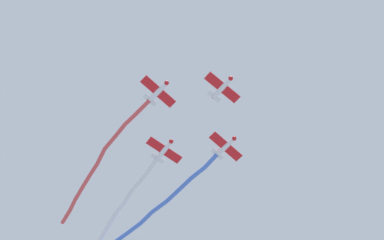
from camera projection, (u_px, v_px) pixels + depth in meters
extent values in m
ellipsoid|color=white|center=(222.00, 88.00, 88.58)|extent=(2.47, 4.79, 0.97)
sphere|color=red|center=(231.00, 78.00, 87.90)|extent=(1.05, 1.05, 0.82)
ellipsoid|color=#1E2D4C|center=(224.00, 85.00, 88.73)|extent=(1.00, 1.33, 0.52)
cube|color=red|center=(222.00, 88.00, 88.41)|extent=(7.03, 3.78, 0.13)
cube|color=white|center=(214.00, 96.00, 89.26)|extent=(2.84, 1.74, 0.11)
cube|color=red|center=(214.00, 95.00, 89.69)|extent=(0.47, 1.06, 1.33)
ellipsoid|color=white|center=(225.00, 147.00, 92.53)|extent=(2.68, 4.75, 0.97)
sphere|color=red|center=(234.00, 138.00, 91.88)|extent=(1.07, 1.07, 0.82)
ellipsoid|color=#1E2D4C|center=(227.00, 144.00, 92.70)|extent=(1.04, 1.34, 0.52)
cube|color=red|center=(226.00, 147.00, 92.37)|extent=(6.99, 4.08, 0.13)
cube|color=white|center=(217.00, 154.00, 93.18)|extent=(2.83, 1.85, 0.11)
cube|color=red|center=(218.00, 152.00, 93.62)|extent=(0.52, 1.05, 1.33)
cylinder|color=#4C75DB|center=(210.00, 162.00, 93.46)|extent=(1.93, 3.05, 1.25)
cylinder|color=#4C75DB|center=(198.00, 173.00, 93.97)|extent=(2.34, 3.05, 1.28)
cylinder|color=#4C75DB|center=(186.00, 183.00, 94.39)|extent=(2.14, 3.00, 1.40)
cylinder|color=#4C75DB|center=(173.00, 195.00, 94.96)|extent=(2.18, 3.44, 1.11)
cylinder|color=#4C75DB|center=(159.00, 207.00, 95.72)|extent=(2.48, 3.50, 0.96)
cylinder|color=#4C75DB|center=(146.00, 217.00, 96.26)|extent=(2.15, 2.99, 1.52)
cylinder|color=#4C75DB|center=(134.00, 228.00, 96.84)|extent=(2.28, 3.35, 0.80)
cylinder|color=#4C75DB|center=(121.00, 238.00, 97.49)|extent=(2.51, 3.14, 1.22)
sphere|color=#4C75DB|center=(216.00, 156.00, 93.16)|extent=(0.77, 0.77, 0.77)
sphere|color=#4C75DB|center=(205.00, 167.00, 93.76)|extent=(0.77, 0.77, 0.77)
sphere|color=#4C75DB|center=(192.00, 178.00, 94.18)|extent=(0.77, 0.77, 0.77)
sphere|color=#4C75DB|center=(180.00, 189.00, 94.59)|extent=(0.77, 0.77, 0.77)
sphere|color=#4C75DB|center=(167.00, 201.00, 95.34)|extent=(0.77, 0.77, 0.77)
sphere|color=#4C75DB|center=(152.00, 212.00, 96.10)|extent=(0.77, 0.77, 0.77)
sphere|color=#4C75DB|center=(141.00, 223.00, 96.41)|extent=(0.77, 0.77, 0.77)
sphere|color=#4C75DB|center=(128.00, 233.00, 97.27)|extent=(0.77, 0.77, 0.77)
ellipsoid|color=white|center=(158.00, 92.00, 89.18)|extent=(2.70, 4.75, 0.97)
sphere|color=red|center=(167.00, 83.00, 88.53)|extent=(1.07, 1.07, 0.82)
ellipsoid|color=#1E2D4C|center=(160.00, 89.00, 89.35)|extent=(1.05, 1.34, 0.52)
cube|color=red|center=(158.00, 92.00, 89.02)|extent=(6.98, 4.11, 0.13)
cube|color=white|center=(150.00, 100.00, 89.83)|extent=(2.83, 1.86, 0.11)
cube|color=red|center=(150.00, 98.00, 90.27)|extent=(0.53, 1.04, 1.33)
cylinder|color=#DB4C4C|center=(142.00, 108.00, 90.12)|extent=(2.10, 3.25, 1.15)
cylinder|color=#DB4C4C|center=(130.00, 119.00, 90.80)|extent=(1.73, 2.67, 0.75)
cylinder|color=#DB4C4C|center=(120.00, 130.00, 91.41)|extent=(1.81, 2.91, 1.36)
cylinder|color=#DB4C4C|center=(110.00, 142.00, 91.89)|extent=(1.88, 3.05, 1.32)
cylinder|color=#DB4C4C|center=(101.00, 156.00, 92.41)|extent=(1.32, 3.16, 1.54)
cylinder|color=#DB4C4C|center=(93.00, 170.00, 93.12)|extent=(1.45, 3.12, 0.98)
cylinder|color=#DB4C4C|center=(86.00, 182.00, 93.99)|extent=(1.17, 2.56, 0.78)
cylinder|color=#DB4C4C|center=(79.00, 193.00, 94.92)|extent=(1.33, 3.20, 0.90)
cylinder|color=#DB4C4C|center=(73.00, 205.00, 95.85)|extent=(0.99, 2.60, 0.75)
cylinder|color=#DB4C4C|center=(66.00, 216.00, 96.70)|extent=(1.43, 3.00, 1.09)
sphere|color=#DB4C4C|center=(148.00, 101.00, 89.81)|extent=(0.71, 0.71, 0.71)
sphere|color=#DB4C4C|center=(135.00, 114.00, 90.43)|extent=(0.71, 0.71, 0.71)
sphere|color=#DB4C4C|center=(125.00, 124.00, 91.18)|extent=(0.71, 0.71, 0.71)
sphere|color=#DB4C4C|center=(115.00, 136.00, 91.63)|extent=(0.71, 0.71, 0.71)
sphere|color=#DB4C4C|center=(105.00, 149.00, 92.15)|extent=(0.71, 0.71, 0.71)
sphere|color=#DB4C4C|center=(97.00, 164.00, 92.68)|extent=(0.71, 0.71, 0.71)
sphere|color=#DB4C4C|center=(89.00, 177.00, 93.56)|extent=(0.71, 0.71, 0.71)
sphere|color=#DB4C4C|center=(83.00, 187.00, 94.42)|extent=(0.71, 0.71, 0.71)
sphere|color=#DB4C4C|center=(75.00, 200.00, 95.41)|extent=(0.71, 0.71, 0.71)
sphere|color=#DB4C4C|center=(70.00, 210.00, 96.30)|extent=(0.71, 0.71, 0.71)
sphere|color=#DB4C4C|center=(63.00, 222.00, 97.11)|extent=(0.71, 0.71, 0.71)
ellipsoid|color=white|center=(164.00, 151.00, 93.05)|extent=(2.19, 4.82, 0.97)
sphere|color=red|center=(171.00, 141.00, 92.33)|extent=(1.01, 1.01, 0.82)
ellipsoid|color=#1E2D4C|center=(166.00, 147.00, 93.19)|extent=(0.94, 1.31, 0.52)
cube|color=red|center=(164.00, 150.00, 92.88)|extent=(7.07, 3.39, 0.13)
cube|color=white|center=(157.00, 158.00, 93.76)|extent=(2.83, 1.59, 0.11)
cube|color=red|center=(158.00, 157.00, 94.19)|extent=(0.41, 1.07, 1.33)
cylinder|color=white|center=(151.00, 167.00, 94.39)|extent=(1.66, 3.75, 0.97)
cylinder|color=white|center=(139.00, 182.00, 95.62)|extent=(1.89, 3.85, 0.80)
cylinder|color=white|center=(129.00, 195.00, 96.68)|extent=(1.57, 3.34, 1.09)
cylinder|color=white|center=(119.00, 209.00, 97.62)|extent=(1.78, 3.52, 1.11)
cylinder|color=white|center=(111.00, 222.00, 98.50)|extent=(1.51, 3.19, 1.36)
cylinder|color=white|center=(103.00, 235.00, 99.54)|extent=(1.32, 3.73, 0.85)
sphere|color=white|center=(156.00, 160.00, 93.75)|extent=(0.80, 0.80, 0.80)
sphere|color=white|center=(145.00, 175.00, 95.04)|extent=(0.80, 0.80, 0.80)
sphere|color=white|center=(133.00, 189.00, 96.20)|extent=(0.80, 0.80, 0.80)
sphere|color=white|center=(124.00, 202.00, 97.15)|extent=(0.80, 0.80, 0.80)
sphere|color=white|center=(114.00, 215.00, 98.09)|extent=(0.80, 0.80, 0.80)
sphere|color=white|center=(107.00, 228.00, 98.91)|extent=(0.80, 0.80, 0.80)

